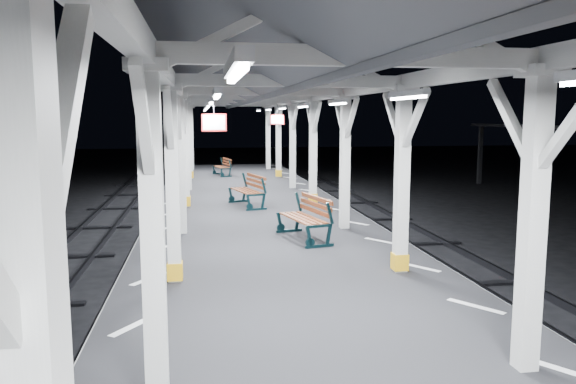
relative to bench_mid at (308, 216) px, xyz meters
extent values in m
plane|color=black|center=(-0.85, -4.89, -1.52)|extent=(120.00, 120.00, 0.00)
cube|color=black|center=(-0.85, -4.89, -1.02)|extent=(6.00, 50.00, 1.00)
cube|color=silver|center=(-3.30, -4.89, -0.52)|extent=(1.00, 48.00, 0.01)
cube|color=silver|center=(1.60, -4.89, -0.52)|extent=(1.00, 48.00, 0.01)
cube|color=silver|center=(-2.85, -10.34, 2.23)|extent=(0.10, 0.99, 0.99)
cube|color=silver|center=(-2.85, -6.89, 1.08)|extent=(0.22, 0.22, 3.20)
cube|color=silver|center=(-2.85, -6.89, 2.74)|extent=(0.40, 0.40, 0.12)
cube|color=silver|center=(-2.85, -6.34, 2.23)|extent=(0.10, 0.99, 0.99)
cube|color=silver|center=(-2.85, -7.44, 2.23)|extent=(0.10, 0.99, 0.99)
cube|color=silver|center=(-2.85, -2.89, 1.08)|extent=(0.22, 0.22, 3.20)
cube|color=silver|center=(-2.85, -2.89, 2.74)|extent=(0.40, 0.40, 0.12)
cube|color=gold|center=(-2.85, -2.89, -0.34)|extent=(0.26, 0.26, 0.30)
cube|color=silver|center=(-2.85, -2.34, 2.23)|extent=(0.10, 0.99, 0.99)
cube|color=silver|center=(-2.85, -3.44, 2.23)|extent=(0.10, 0.99, 0.99)
cube|color=silver|center=(-2.85, 1.11, 1.08)|extent=(0.22, 0.22, 3.20)
cube|color=silver|center=(-2.85, 1.11, 2.74)|extent=(0.40, 0.40, 0.12)
cube|color=silver|center=(-2.85, 1.66, 2.23)|extent=(0.10, 0.99, 0.99)
cube|color=silver|center=(-2.85, 0.56, 2.23)|extent=(0.10, 0.99, 0.99)
cube|color=silver|center=(-2.85, 5.11, 1.08)|extent=(0.22, 0.22, 3.20)
cube|color=silver|center=(-2.85, 5.11, 2.74)|extent=(0.40, 0.40, 0.12)
cube|color=gold|center=(-2.85, 5.11, -0.34)|extent=(0.26, 0.26, 0.30)
cube|color=silver|center=(-2.85, 5.66, 2.23)|extent=(0.10, 0.99, 0.99)
cube|color=silver|center=(-2.85, 4.56, 2.23)|extent=(0.10, 0.99, 0.99)
cube|color=silver|center=(-2.85, 9.11, 1.08)|extent=(0.22, 0.22, 3.20)
cube|color=silver|center=(-2.85, 9.11, 2.74)|extent=(0.40, 0.40, 0.12)
cube|color=silver|center=(-2.85, 9.66, 2.23)|extent=(0.10, 0.99, 0.99)
cube|color=silver|center=(-2.85, 8.56, 2.23)|extent=(0.10, 0.99, 0.99)
cube|color=silver|center=(-2.85, 13.11, 1.08)|extent=(0.22, 0.22, 3.20)
cube|color=silver|center=(-2.85, 13.11, 2.74)|extent=(0.40, 0.40, 0.12)
cube|color=gold|center=(-2.85, 13.11, -0.34)|extent=(0.26, 0.26, 0.30)
cube|color=silver|center=(-2.85, 13.66, 2.23)|extent=(0.10, 0.99, 0.99)
cube|color=silver|center=(-2.85, 12.56, 2.23)|extent=(0.10, 0.99, 0.99)
cube|color=silver|center=(-2.85, 17.11, 1.08)|extent=(0.22, 0.22, 3.20)
cube|color=silver|center=(-2.85, 17.11, 2.74)|extent=(0.40, 0.40, 0.12)
cube|color=silver|center=(-2.85, 17.66, 2.23)|extent=(0.10, 0.99, 0.99)
cube|color=silver|center=(-2.85, 16.56, 2.23)|extent=(0.10, 0.99, 0.99)
cube|color=silver|center=(1.15, -6.89, 1.08)|extent=(0.22, 0.22, 3.20)
cube|color=silver|center=(1.15, -6.89, 2.74)|extent=(0.40, 0.40, 0.12)
cube|color=silver|center=(1.15, -6.34, 2.23)|extent=(0.10, 0.99, 0.99)
cube|color=silver|center=(1.15, -7.44, 2.23)|extent=(0.10, 0.99, 0.99)
cube|color=silver|center=(1.15, -2.89, 1.08)|extent=(0.22, 0.22, 3.20)
cube|color=silver|center=(1.15, -2.89, 2.74)|extent=(0.40, 0.40, 0.12)
cube|color=gold|center=(1.15, -2.89, -0.34)|extent=(0.26, 0.26, 0.30)
cube|color=silver|center=(1.15, -2.34, 2.23)|extent=(0.10, 0.99, 0.99)
cube|color=silver|center=(1.15, -3.44, 2.23)|extent=(0.10, 0.99, 0.99)
cube|color=silver|center=(1.15, 1.11, 1.08)|extent=(0.22, 0.22, 3.20)
cube|color=silver|center=(1.15, 1.11, 2.74)|extent=(0.40, 0.40, 0.12)
cube|color=silver|center=(1.15, 1.66, 2.23)|extent=(0.10, 0.99, 0.99)
cube|color=silver|center=(1.15, 0.56, 2.23)|extent=(0.10, 0.99, 0.99)
cube|color=silver|center=(1.15, 5.11, 1.08)|extent=(0.22, 0.22, 3.20)
cube|color=silver|center=(1.15, 5.11, 2.74)|extent=(0.40, 0.40, 0.12)
cube|color=gold|center=(1.15, 5.11, -0.34)|extent=(0.26, 0.26, 0.30)
cube|color=silver|center=(1.15, 5.66, 2.23)|extent=(0.10, 0.99, 0.99)
cube|color=silver|center=(1.15, 4.56, 2.23)|extent=(0.10, 0.99, 0.99)
cube|color=silver|center=(1.15, 9.11, 1.08)|extent=(0.22, 0.22, 3.20)
cube|color=silver|center=(1.15, 9.11, 2.74)|extent=(0.40, 0.40, 0.12)
cube|color=silver|center=(1.15, 9.66, 2.23)|extent=(0.10, 0.99, 0.99)
cube|color=silver|center=(1.15, 8.56, 2.23)|extent=(0.10, 0.99, 0.99)
cube|color=silver|center=(1.15, 13.11, 1.08)|extent=(0.22, 0.22, 3.20)
cube|color=silver|center=(1.15, 13.11, 2.74)|extent=(0.40, 0.40, 0.12)
cube|color=gold|center=(1.15, 13.11, -0.34)|extent=(0.26, 0.26, 0.30)
cube|color=silver|center=(1.15, 13.66, 2.23)|extent=(0.10, 0.99, 0.99)
cube|color=silver|center=(1.15, 12.56, 2.23)|extent=(0.10, 0.99, 0.99)
cube|color=silver|center=(1.15, 17.11, 1.08)|extent=(0.22, 0.22, 3.20)
cube|color=silver|center=(1.15, 17.11, 2.74)|extent=(0.40, 0.40, 0.12)
cube|color=silver|center=(1.15, 17.66, 2.23)|extent=(0.10, 0.99, 0.99)
cube|color=silver|center=(1.15, 16.56, 2.23)|extent=(0.10, 0.99, 0.99)
cube|color=silver|center=(-2.85, -4.89, 2.86)|extent=(0.18, 48.00, 0.24)
cube|color=silver|center=(1.15, -4.89, 2.86)|extent=(0.18, 48.00, 0.24)
cube|color=silver|center=(-0.85, -6.89, 2.86)|extent=(4.20, 0.14, 0.20)
cube|color=silver|center=(-0.85, -2.89, 2.86)|extent=(4.20, 0.14, 0.20)
cube|color=silver|center=(-0.85, 1.11, 2.86)|extent=(4.20, 0.14, 0.20)
cube|color=silver|center=(-0.85, 5.11, 2.86)|extent=(4.20, 0.14, 0.20)
cube|color=silver|center=(-0.85, 9.11, 2.86)|extent=(4.20, 0.14, 0.20)
cube|color=silver|center=(-0.85, 13.11, 2.86)|extent=(4.20, 0.14, 0.20)
cube|color=silver|center=(-0.85, 17.11, 2.86)|extent=(4.20, 0.14, 0.20)
cube|color=silver|center=(-0.85, -4.89, 3.78)|extent=(0.16, 48.00, 0.20)
cube|color=#45474B|center=(-2.15, -4.89, 3.40)|extent=(2.80, 49.00, 1.45)
cube|color=#45474B|center=(0.45, -4.89, 3.40)|extent=(2.80, 49.00, 1.45)
cube|color=silver|center=(-2.15, -8.89, 2.58)|extent=(0.10, 1.35, 0.08)
cube|color=white|center=(-2.15, -8.89, 2.53)|extent=(0.05, 1.25, 0.05)
cube|color=silver|center=(-2.15, -4.89, 2.58)|extent=(0.10, 1.35, 0.08)
cube|color=white|center=(-2.15, -4.89, 2.53)|extent=(0.05, 1.25, 0.05)
cube|color=silver|center=(-2.15, -0.89, 2.58)|extent=(0.10, 1.35, 0.08)
cube|color=white|center=(-2.15, -0.89, 2.53)|extent=(0.05, 1.25, 0.05)
cube|color=silver|center=(-2.15, 3.11, 2.58)|extent=(0.10, 1.35, 0.08)
cube|color=white|center=(-2.15, 3.11, 2.53)|extent=(0.05, 1.25, 0.05)
cube|color=silver|center=(-2.15, 7.11, 2.58)|extent=(0.10, 1.35, 0.08)
cube|color=white|center=(-2.15, 7.11, 2.53)|extent=(0.05, 1.25, 0.05)
cube|color=silver|center=(-2.15, 11.11, 2.58)|extent=(0.10, 1.35, 0.08)
cube|color=white|center=(-2.15, 11.11, 2.53)|extent=(0.05, 1.25, 0.05)
cube|color=silver|center=(-2.15, 15.11, 2.58)|extent=(0.10, 1.35, 0.08)
cube|color=white|center=(-2.15, 15.11, 2.53)|extent=(0.05, 1.25, 0.05)
cube|color=silver|center=(0.45, -4.89, 2.58)|extent=(0.10, 1.35, 0.08)
cube|color=white|center=(0.45, -4.89, 2.53)|extent=(0.05, 1.25, 0.05)
cube|color=silver|center=(0.45, -0.89, 2.58)|extent=(0.10, 1.35, 0.08)
cube|color=white|center=(0.45, -0.89, 2.53)|extent=(0.05, 1.25, 0.05)
cube|color=silver|center=(0.45, 3.11, 2.58)|extent=(0.10, 1.35, 0.08)
cube|color=white|center=(0.45, 3.11, 2.53)|extent=(0.05, 1.25, 0.05)
cube|color=silver|center=(0.45, 7.11, 2.58)|extent=(0.10, 1.35, 0.08)
cube|color=white|center=(0.45, 7.11, 2.53)|extent=(0.05, 1.25, 0.05)
cube|color=silver|center=(0.45, 11.11, 2.58)|extent=(0.10, 1.35, 0.08)
cube|color=white|center=(0.45, 11.11, 2.53)|extent=(0.05, 1.25, 0.05)
cube|color=silver|center=(0.45, 15.11, 2.58)|extent=(0.10, 1.35, 0.08)
cube|color=white|center=(0.45, 15.11, 2.53)|extent=(0.05, 1.25, 0.05)
cylinder|color=black|center=(-2.10, -0.94, 2.50)|extent=(0.02, 0.02, 0.36)
cube|color=red|center=(-2.10, -0.94, 2.14)|extent=(0.50, 0.03, 0.35)
cube|color=white|center=(-2.10, -0.94, 2.14)|extent=(0.44, 0.04, 0.29)
cylinder|color=black|center=(0.34, 7.62, 2.50)|extent=(0.02, 0.02, 0.36)
cube|color=red|center=(0.34, 7.62, 2.14)|extent=(0.50, 0.03, 0.35)
cube|color=white|center=(0.34, 7.62, 2.14)|extent=(0.44, 0.05, 0.29)
cube|color=black|center=(13.15, 17.11, 0.13)|extent=(0.20, 0.20, 3.30)
sphere|color=silver|center=(13.15, 11.11, 1.70)|extent=(0.20, 0.20, 0.20)
sphere|color=silver|center=(13.15, 17.11, 1.70)|extent=(0.20, 0.20, 0.20)
cube|color=black|center=(0.09, -0.87, -0.49)|extent=(0.65, 0.21, 0.07)
cube|color=black|center=(-0.14, -0.93, -0.27)|extent=(0.18, 0.09, 0.50)
cube|color=black|center=(0.30, -0.83, -0.27)|extent=(0.16, 0.09, 0.51)
cube|color=black|center=(0.33, -0.82, 0.21)|extent=(0.18, 0.09, 0.48)
cube|color=black|center=(-0.30, 0.83, -0.49)|extent=(0.65, 0.21, 0.07)
cube|color=black|center=(-0.53, 0.77, -0.27)|extent=(0.18, 0.09, 0.50)
cube|color=black|center=(-0.08, 0.88, -0.27)|extent=(0.16, 0.09, 0.51)
cube|color=black|center=(-0.06, 0.88, 0.21)|extent=(0.18, 0.09, 0.48)
cube|color=brown|center=(-0.31, -0.07, -0.03)|extent=(0.46, 1.64, 0.04)
cube|color=brown|center=(-0.18, -0.04, -0.03)|extent=(0.46, 1.64, 0.04)
cube|color=brown|center=(-0.04, -0.01, -0.03)|extent=(0.46, 1.64, 0.04)
cube|color=brown|center=(0.10, 0.02, -0.03)|extent=(0.46, 1.64, 0.04)
cube|color=brown|center=(0.17, 0.04, 0.12)|extent=(0.42, 1.63, 0.10)
cube|color=brown|center=(0.20, 0.04, 0.26)|extent=(0.42, 1.63, 0.10)
cube|color=brown|center=(0.22, 0.05, 0.40)|extent=(0.42, 1.63, 0.10)
cube|color=black|center=(-0.77, 4.09, -0.49)|extent=(0.64, 0.23, 0.06)
cube|color=black|center=(-1.00, 4.03, -0.27)|extent=(0.17, 0.09, 0.50)
cube|color=black|center=(-0.56, 4.14, -0.27)|extent=(0.16, 0.09, 0.50)
cube|color=black|center=(-0.54, 4.15, 0.20)|extent=(0.18, 0.10, 0.47)
cube|color=black|center=(-1.21, 5.76, -0.49)|extent=(0.64, 0.23, 0.06)
cube|color=black|center=(-1.44, 5.70, -0.27)|extent=(0.17, 0.09, 0.50)
cube|color=black|center=(-1.00, 5.81, -0.27)|extent=(0.16, 0.09, 0.50)
cube|color=black|center=(-0.98, 5.82, 0.20)|extent=(0.18, 0.10, 0.47)
cube|color=brown|center=(-1.20, 4.87, -0.04)|extent=(0.51, 1.61, 0.04)
cube|color=brown|center=(-1.06, 4.90, -0.04)|extent=(0.51, 1.61, 0.04)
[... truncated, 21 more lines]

